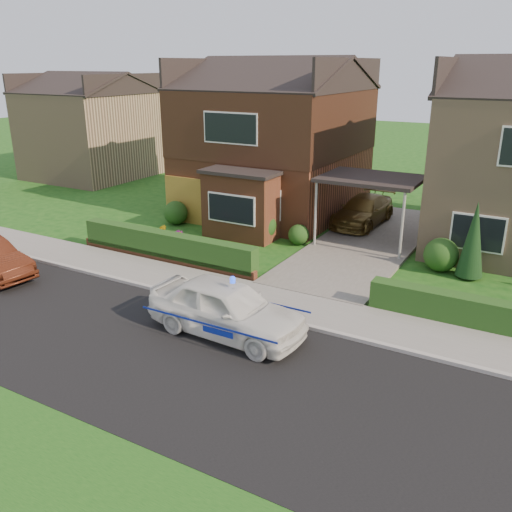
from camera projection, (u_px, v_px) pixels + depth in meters
The scene contains 22 objects.
ground at pixel (217, 371), 12.94m from camera, with size 120.00×120.00×0.00m, color #164813.
road at pixel (217, 371), 12.94m from camera, with size 60.00×6.00×0.02m, color black.
kerb at pixel (276, 319), 15.42m from camera, with size 60.00×0.16×0.12m, color #9E9993.
sidewalk at pixel (292, 306), 16.28m from camera, with size 60.00×2.00×0.10m, color slate.
driveway at pixel (367, 243), 21.93m from camera, with size 3.80×12.00×0.12m, color #666059.
house_left at pixel (275, 133), 25.73m from camera, with size 7.50×9.53×7.25m.
carport_link at pixel (371, 180), 21.02m from camera, with size 3.80×3.00×2.77m.
garage_door at pixel (186, 200), 24.58m from camera, with size 2.20×0.10×2.10m, color brown.
dwarf_wall at pixel (165, 258), 19.92m from camera, with size 7.70×0.25×0.36m, color brown.
hedge_left at pixel (168, 261), 20.10m from camera, with size 7.50×0.55×0.90m, color #123916.
hedge_right at pixel (505, 335), 14.63m from camera, with size 7.50×0.55×0.80m, color #123916.
shrub_left_far at pixel (176, 213), 24.49m from camera, with size 1.08×1.08×1.08m, color #123916.
shrub_left_mid at pixel (260, 225), 22.19m from camera, with size 1.32×1.32×1.32m, color #123916.
shrub_left_near at pixel (299, 235), 21.78m from camera, with size 0.84×0.84×0.84m, color #123916.
shrub_right_near at pixel (441, 255), 18.95m from camera, with size 1.20×1.20×1.20m, color #123916.
conifer_a at pixel (473, 242), 18.09m from camera, with size 0.90×0.90×2.60m, color black.
neighbour_left at pixel (92, 135), 34.46m from camera, with size 6.50×7.00×5.20m, color tan.
police_car at pixel (226, 308), 14.44m from camera, with size 4.09×4.53×1.68m.
driveway_car at pixel (363, 211), 24.08m from camera, with size 1.74×4.29×1.24m, color brown.
potted_plant_a at pixel (262, 236), 21.92m from camera, with size 0.35×0.24×0.67m, color gray.
potted_plant_b at pixel (161, 235), 21.80m from camera, with size 0.36×0.45×0.82m, color gray.
potted_plant_c at pixel (179, 240), 21.32m from camera, with size 0.40×0.40×0.72m, color gray.
Camera 1 is at (6.36, -9.34, 6.94)m, focal length 38.00 mm.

